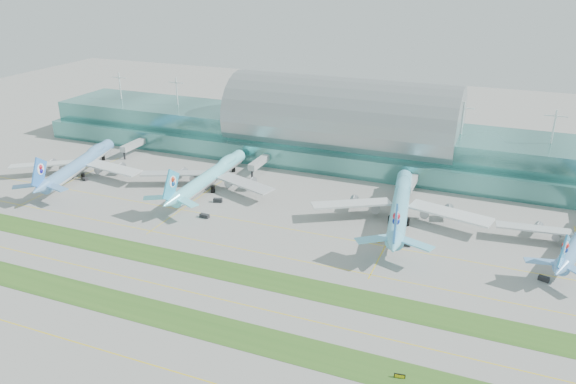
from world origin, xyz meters
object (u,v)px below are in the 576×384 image
at_px(airliner_b, 211,175).
at_px(airliner_c, 400,204).
at_px(airliner_a, 80,163).
at_px(taxiway_sign_east, 400,376).
at_px(terminal, 341,133).

xyz_separation_m(airliner_b, airliner_c, (87.82, -1.44, 0.46)).
bearing_deg(airliner_a, airliner_c, -10.51).
bearing_deg(airliner_b, airliner_a, -173.28).
xyz_separation_m(airliner_b, taxiway_sign_east, (107.32, -94.95, -5.88)).
bearing_deg(terminal, airliner_a, -146.72).
bearing_deg(airliner_a, airliner_b, -5.30).
height_order(terminal, taxiway_sign_east, terminal).
relative_size(terminal, airliner_a, 4.48).
bearing_deg(terminal, airliner_c, -54.88).
bearing_deg(airliner_c, airliner_a, 174.88).
xyz_separation_m(airliner_a, taxiway_sign_east, (174.40, -85.16, -5.92)).
relative_size(airliner_a, airliner_b, 0.99).
height_order(terminal, airliner_a, terminal).
relative_size(airliner_b, airliner_c, 0.93).
relative_size(terminal, airliner_b, 4.46).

